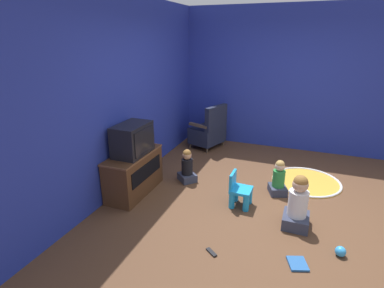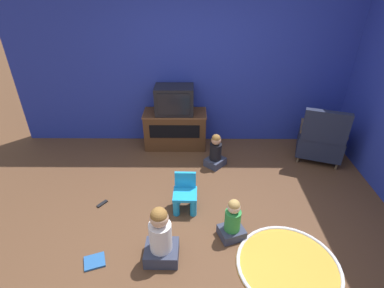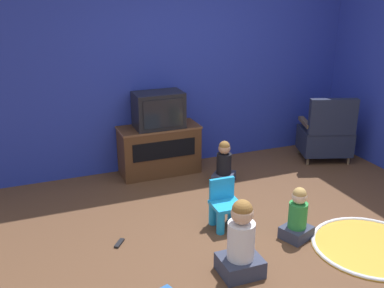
{
  "view_description": "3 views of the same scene",
  "coord_description": "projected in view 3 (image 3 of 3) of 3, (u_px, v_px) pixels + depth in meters",
  "views": [
    {
      "loc": [
        -3.82,
        -0.36,
        2.19
      ],
      "look_at": [
        -0.37,
        0.98,
        0.86
      ],
      "focal_mm": 28.0,
      "sensor_mm": 36.0,
      "label": 1
    },
    {
      "loc": [
        -0.13,
        -2.49,
        2.63
      ],
      "look_at": [
        -0.15,
        0.83,
        0.64
      ],
      "focal_mm": 28.0,
      "sensor_mm": 36.0,
      "label": 2
    },
    {
      "loc": [
        -2.0,
        -3.22,
        2.3
      ],
      "look_at": [
        -0.41,
        0.79,
        0.74
      ],
      "focal_mm": 42.0,
      "sensor_mm": 36.0,
      "label": 3
    }
  ],
  "objects": [
    {
      "name": "child_watching_right",
      "position": [
        298.0,
        217.0,
        4.22
      ],
      "size": [
        0.33,
        0.31,
        0.53
      ],
      "rotation": [
        0.0,
        0.0,
        0.36
      ],
      "color": "#33384C",
      "rests_on": "ground_plane"
    },
    {
      "name": "ground_plane",
      "position": [
        262.0,
        238.0,
        4.29
      ],
      "size": [
        30.0,
        30.0,
        0.0
      ],
      "primitive_type": "plane",
      "color": "brown"
    },
    {
      "name": "yellow_kid_chair",
      "position": [
        226.0,
        208.0,
        4.44
      ],
      "size": [
        0.29,
        0.28,
        0.48
      ],
      "rotation": [
        0.0,
        0.0,
        -0.02
      ],
      "color": "#1E99DB",
      "rests_on": "ground_plane"
    },
    {
      "name": "black_armchair",
      "position": [
        326.0,
        135.0,
        6.06
      ],
      "size": [
        0.79,
        0.71,
        0.9
      ],
      "rotation": [
        0.0,
        0.0,
        2.81
      ],
      "color": "brown",
      "rests_on": "ground_plane"
    },
    {
      "name": "child_watching_left",
      "position": [
        224.0,
        165.0,
        5.4
      ],
      "size": [
        0.36,
        0.36,
        0.53
      ],
      "rotation": [
        0.0,
        0.0,
        0.84
      ],
      "color": "#33384C",
      "rests_on": "ground_plane"
    },
    {
      "name": "wall_back",
      "position": [
        162.0,
        60.0,
        5.61
      ],
      "size": [
        5.45,
        0.12,
        2.77
      ],
      "color": "#23339E",
      "rests_on": "ground_plane"
    },
    {
      "name": "television",
      "position": [
        159.0,
        110.0,
        5.47
      ],
      "size": [
        0.6,
        0.38,
        0.44
      ],
      "color": "black",
      "rests_on": "tv_cabinet"
    },
    {
      "name": "remote_control",
      "position": [
        119.0,
        243.0,
        4.18
      ],
      "size": [
        0.13,
        0.15,
        0.02
      ],
      "rotation": [
        0.0,
        0.0,
        0.93
      ],
      "color": "black",
      "rests_on": "ground_plane"
    },
    {
      "name": "tv_cabinet",
      "position": [
        159.0,
        149.0,
        5.66
      ],
      "size": [
        1.01,
        0.44,
        0.62
      ],
      "color": "#4C2D19",
      "rests_on": "ground_plane"
    },
    {
      "name": "child_watching_center",
      "position": [
        241.0,
        243.0,
        3.67
      ],
      "size": [
        0.35,
        0.31,
        0.68
      ],
      "rotation": [
        0.0,
        0.0,
        -0.01
      ],
      "color": "#33384C",
      "rests_on": "ground_plane"
    },
    {
      "name": "play_mat",
      "position": [
        370.0,
        246.0,
        4.13
      ],
      "size": [
        1.06,
        1.06,
        0.04
      ],
      "color": "gold",
      "rests_on": "ground_plane"
    }
  ]
}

